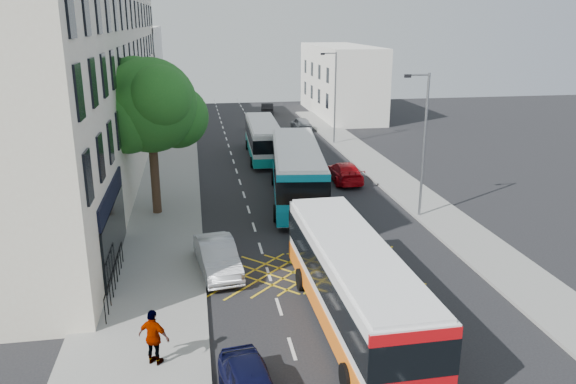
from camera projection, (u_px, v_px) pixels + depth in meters
name	position (u px, v px, depth m)	size (l,w,h in m)	color
ground	(381.00, 340.00, 19.83)	(120.00, 120.00, 0.00)	black
pavement_left	(158.00, 213.00, 32.59)	(5.00, 70.00, 0.15)	gray
pavement_right	(419.00, 199.00, 35.14)	(3.00, 70.00, 0.15)	gray
terrace_main	(77.00, 81.00, 38.69)	(8.30, 45.00, 13.50)	beige
terrace_far	(126.00, 70.00, 67.96)	(8.00, 20.00, 10.00)	silver
building_right	(340.00, 81.00, 65.63)	(6.00, 18.00, 8.00)	silver
street_tree	(150.00, 106.00, 30.73)	(6.30, 5.70, 8.80)	#382619
lamp_near	(423.00, 138.00, 30.76)	(1.45, 0.15, 8.00)	slate
lamp_far	(334.00, 93.00, 49.61)	(1.45, 0.15, 8.00)	slate
railings	(114.00, 277.00, 23.07)	(0.08, 5.60, 1.14)	black
bus_near	(353.00, 283.00, 20.39)	(2.98, 11.38, 3.19)	silver
bus_mid	(297.00, 172.00, 34.84)	(4.33, 12.50, 3.44)	silver
bus_far	(263.00, 139.00, 45.86)	(2.87, 10.39, 2.90)	silver
motorbike	(406.00, 353.00, 17.62)	(0.60, 1.99, 1.76)	black
parked_car_silver	(217.00, 257.00, 24.98)	(1.57, 4.51, 1.48)	#A3A6AB
red_hatchback	(344.00, 172.00, 39.06)	(1.92, 4.72, 1.37)	#AD070E
distant_car_grey	(265.00, 125.00, 56.37)	(2.29, 4.97, 1.38)	#3F4246
distant_car_silver	(301.00, 124.00, 57.35)	(1.57, 3.89, 1.33)	#96989D
distant_car_dark	(267.00, 108.00, 67.02)	(1.41, 4.05, 1.33)	black
pedestrian_far	(154.00, 337.00, 17.98)	(1.12, 0.47, 1.91)	gray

